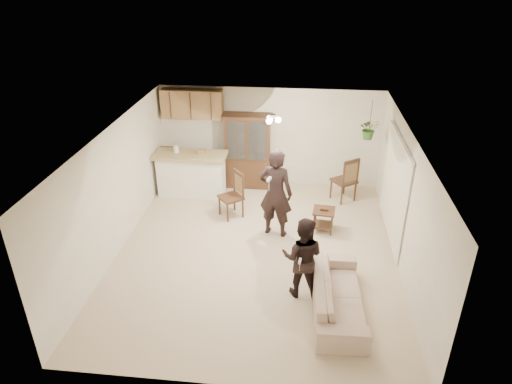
# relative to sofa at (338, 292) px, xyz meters

# --- Properties ---
(floor) EXTENTS (6.50, 6.50, 0.00)m
(floor) POSITION_rel_sofa_xyz_m (-1.53, 1.54, -0.37)
(floor) COLOR tan
(floor) RESTS_ON ground
(ceiling) EXTENTS (5.50, 6.50, 0.02)m
(ceiling) POSITION_rel_sofa_xyz_m (-1.53, 1.54, 2.13)
(ceiling) COLOR silver
(ceiling) RESTS_ON wall_back
(wall_back) EXTENTS (5.50, 0.02, 2.50)m
(wall_back) POSITION_rel_sofa_xyz_m (-1.53, 4.79, 0.88)
(wall_back) COLOR beige
(wall_back) RESTS_ON ground
(wall_front) EXTENTS (5.50, 0.02, 2.50)m
(wall_front) POSITION_rel_sofa_xyz_m (-1.53, -1.71, 0.88)
(wall_front) COLOR beige
(wall_front) RESTS_ON ground
(wall_left) EXTENTS (0.02, 6.50, 2.50)m
(wall_left) POSITION_rel_sofa_xyz_m (-4.28, 1.54, 0.88)
(wall_left) COLOR beige
(wall_left) RESTS_ON ground
(wall_right) EXTENTS (0.02, 6.50, 2.50)m
(wall_right) POSITION_rel_sofa_xyz_m (1.22, 1.54, 0.88)
(wall_right) COLOR beige
(wall_right) RESTS_ON ground
(breakfast_bar) EXTENTS (1.60, 0.55, 1.00)m
(breakfast_bar) POSITION_rel_sofa_xyz_m (-3.38, 3.89, 0.13)
(breakfast_bar) COLOR white
(breakfast_bar) RESTS_ON floor
(bar_top) EXTENTS (1.75, 0.70, 0.08)m
(bar_top) POSITION_rel_sofa_xyz_m (-3.38, 3.89, 0.68)
(bar_top) COLOR tan
(bar_top) RESTS_ON breakfast_bar
(upper_cabinets) EXTENTS (1.50, 0.34, 0.70)m
(upper_cabinets) POSITION_rel_sofa_xyz_m (-3.43, 4.61, 1.73)
(upper_cabinets) COLOR brown
(upper_cabinets) RESTS_ON wall_back
(vertical_blinds) EXTENTS (0.06, 2.30, 2.10)m
(vertical_blinds) POSITION_rel_sofa_xyz_m (1.18, 2.44, 0.73)
(vertical_blinds) COLOR silver
(vertical_blinds) RESTS_ON wall_right
(ceiling_fixture) EXTENTS (0.36, 0.36, 0.20)m
(ceiling_fixture) POSITION_rel_sofa_xyz_m (-1.33, 2.74, 2.03)
(ceiling_fixture) COLOR #F7E1B9
(ceiling_fixture) RESTS_ON ceiling
(hanging_plant) EXTENTS (0.43, 0.37, 0.48)m
(hanging_plant) POSITION_rel_sofa_xyz_m (0.77, 3.94, 1.48)
(hanging_plant) COLOR #2D5A24
(hanging_plant) RESTS_ON ceiling
(plant_cord) EXTENTS (0.01, 0.01, 0.65)m
(plant_cord) POSITION_rel_sofa_xyz_m (0.77, 3.94, 1.81)
(plant_cord) COLOR black
(plant_cord) RESTS_ON ceiling
(sofa) EXTENTS (0.79, 1.90, 0.73)m
(sofa) POSITION_rel_sofa_xyz_m (0.00, 0.00, 0.00)
(sofa) COLOR beige
(sofa) RESTS_ON floor
(adult) EXTENTS (0.74, 0.58, 1.80)m
(adult) POSITION_rel_sofa_xyz_m (-1.20, 2.28, 0.53)
(adult) COLOR black
(adult) RESTS_ON floor
(child) EXTENTS (0.71, 0.59, 1.35)m
(child) POSITION_rel_sofa_xyz_m (-0.61, 0.37, 0.31)
(child) COLOR black
(child) RESTS_ON floor
(china_hutch) EXTENTS (1.21, 0.47, 1.90)m
(china_hutch) POSITION_rel_sofa_xyz_m (-2.07, 4.52, 0.57)
(china_hutch) COLOR #391D14
(china_hutch) RESTS_ON floor
(side_table) EXTENTS (0.50, 0.50, 0.56)m
(side_table) POSITION_rel_sofa_xyz_m (-0.18, 2.50, -0.10)
(side_table) COLOR #391D14
(side_table) RESTS_ON floor
(chair_bar) EXTENTS (0.49, 0.49, 1.10)m
(chair_bar) POSITION_rel_sofa_xyz_m (-3.99, 4.04, -0.06)
(chair_bar) COLOR #391D14
(chair_bar) RESTS_ON floor
(chair_hutch_left) EXTENTS (0.66, 0.66, 1.07)m
(chair_hutch_left) POSITION_rel_sofa_xyz_m (-2.25, 2.91, -0.07)
(chair_hutch_left) COLOR #391D14
(chair_hutch_left) RESTS_ON floor
(chair_hutch_right) EXTENTS (0.69, 0.69, 1.12)m
(chair_hutch_right) POSITION_rel_sofa_xyz_m (0.33, 4.00, -0.05)
(chair_hutch_right) COLOR #391D14
(chair_hutch_right) RESTS_ON floor
(controller_adult) EXTENTS (0.09, 0.18, 0.05)m
(controller_adult) POSITION_rel_sofa_xyz_m (-1.31, 1.84, 1.12)
(controller_adult) COLOR silver
(controller_adult) RESTS_ON adult
(controller_child) EXTENTS (0.06, 0.13, 0.04)m
(controller_child) POSITION_rel_sofa_xyz_m (-0.66, 0.02, 0.56)
(controller_child) COLOR silver
(controller_child) RESTS_ON child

